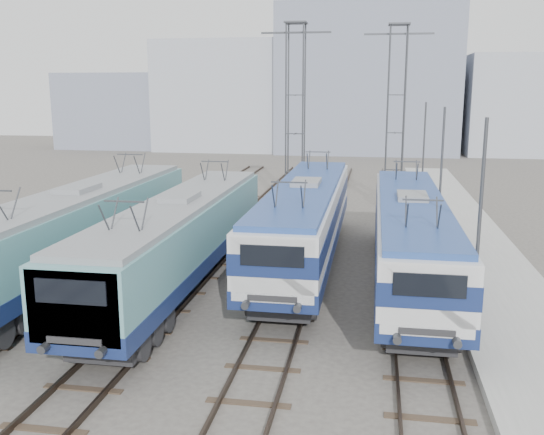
{
  "coord_description": "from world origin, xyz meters",
  "views": [
    {
      "loc": [
        5.21,
        -17.79,
        7.83
      ],
      "look_at": [
        1.0,
        7.0,
        2.52
      ],
      "focal_mm": 40.0,
      "sensor_mm": 36.0,
      "label": 1
    }
  ],
  "objects_px": {
    "mast_mid": "(441,176)",
    "mast_front": "(479,228)",
    "locomotive_center_right": "(305,216)",
    "catenary_tower_east": "(396,108)",
    "locomotive_center_left": "(179,236)",
    "mast_rear": "(424,153)",
    "locomotive_far_left": "(77,227)",
    "locomotive_far_right": "(411,232)",
    "catenary_tower_west": "(295,108)"
  },
  "relations": [
    {
      "from": "locomotive_far_right",
      "to": "mast_rear",
      "type": "height_order",
      "value": "mast_rear"
    },
    {
      "from": "mast_rear",
      "to": "mast_mid",
      "type": "bearing_deg",
      "value": -90.0
    },
    {
      "from": "locomotive_far_left",
      "to": "catenary_tower_east",
      "type": "xyz_separation_m",
      "value": [
        13.25,
        19.24,
        4.34
      ]
    },
    {
      "from": "catenary_tower_west",
      "to": "mast_front",
      "type": "xyz_separation_m",
      "value": [
        8.6,
        -20.0,
        -3.14
      ]
    },
    {
      "from": "locomotive_far_left",
      "to": "mast_rear",
      "type": "bearing_deg",
      "value": 54.15
    },
    {
      "from": "catenary_tower_east",
      "to": "mast_mid",
      "type": "distance_m",
      "value": 10.69
    },
    {
      "from": "mast_front",
      "to": "locomotive_far_left",
      "type": "bearing_deg",
      "value": 169.81
    },
    {
      "from": "locomotive_far_left",
      "to": "catenary_tower_east",
      "type": "distance_m",
      "value": 23.76
    },
    {
      "from": "mast_rear",
      "to": "catenary_tower_west",
      "type": "bearing_deg",
      "value": -155.06
    },
    {
      "from": "catenary_tower_west",
      "to": "mast_rear",
      "type": "height_order",
      "value": "catenary_tower_west"
    },
    {
      "from": "locomotive_far_left",
      "to": "catenary_tower_east",
      "type": "relative_size",
      "value": 1.54
    },
    {
      "from": "mast_mid",
      "to": "locomotive_far_right",
      "type": "bearing_deg",
      "value": -103.76
    },
    {
      "from": "catenary_tower_west",
      "to": "locomotive_far_right",
      "type": "bearing_deg",
      "value": -66.54
    },
    {
      "from": "mast_front",
      "to": "mast_mid",
      "type": "relative_size",
      "value": 1.0
    },
    {
      "from": "mast_front",
      "to": "mast_rear",
      "type": "height_order",
      "value": "same"
    },
    {
      "from": "locomotive_center_left",
      "to": "mast_rear",
      "type": "bearing_deg",
      "value": 63.37
    },
    {
      "from": "locomotive_center_left",
      "to": "mast_rear",
      "type": "distance_m",
      "value": 24.24
    },
    {
      "from": "catenary_tower_east",
      "to": "mast_rear",
      "type": "xyz_separation_m",
      "value": [
        2.1,
        2.0,
        -3.14
      ]
    },
    {
      "from": "locomotive_center_left",
      "to": "catenary_tower_west",
      "type": "distance_m",
      "value": 18.32
    },
    {
      "from": "catenary_tower_west",
      "to": "catenary_tower_east",
      "type": "bearing_deg",
      "value": 17.1
    },
    {
      "from": "mast_front",
      "to": "catenary_tower_east",
      "type": "bearing_deg",
      "value": 95.45
    },
    {
      "from": "locomotive_center_right",
      "to": "mast_rear",
      "type": "relative_size",
      "value": 2.59
    },
    {
      "from": "locomotive_center_left",
      "to": "locomotive_far_right",
      "type": "xyz_separation_m",
      "value": [
        9.0,
        2.08,
        0.03
      ]
    },
    {
      "from": "mast_mid",
      "to": "mast_rear",
      "type": "xyz_separation_m",
      "value": [
        0.0,
        12.0,
        0.0
      ]
    },
    {
      "from": "catenary_tower_east",
      "to": "mast_front",
      "type": "distance_m",
      "value": 22.32
    },
    {
      "from": "locomotive_center_left",
      "to": "catenary_tower_west",
      "type": "height_order",
      "value": "catenary_tower_west"
    },
    {
      "from": "locomotive_far_right",
      "to": "locomotive_center_right",
      "type": "bearing_deg",
      "value": 154.93
    },
    {
      "from": "catenary_tower_east",
      "to": "mast_mid",
      "type": "height_order",
      "value": "catenary_tower_east"
    },
    {
      "from": "catenary_tower_east",
      "to": "mast_mid",
      "type": "relative_size",
      "value": 1.71
    },
    {
      "from": "locomotive_far_right",
      "to": "mast_mid",
      "type": "distance_m",
      "value": 7.88
    },
    {
      "from": "locomotive_far_right",
      "to": "mast_front",
      "type": "bearing_deg",
      "value": -67.42
    },
    {
      "from": "locomotive_center_right",
      "to": "mast_mid",
      "type": "distance_m",
      "value": 8.45
    },
    {
      "from": "locomotive_far_right",
      "to": "mast_front",
      "type": "xyz_separation_m",
      "value": [
        1.85,
        -4.45,
        1.26
      ]
    },
    {
      "from": "locomotive_center_left",
      "to": "catenary_tower_west",
      "type": "xyz_separation_m",
      "value": [
        2.25,
        17.64,
        4.43
      ]
    },
    {
      "from": "catenary_tower_east",
      "to": "mast_front",
      "type": "bearing_deg",
      "value": -84.55
    },
    {
      "from": "mast_rear",
      "to": "locomotive_far_left",
      "type": "bearing_deg",
      "value": -125.85
    },
    {
      "from": "locomotive_center_left",
      "to": "mast_mid",
      "type": "xyz_separation_m",
      "value": [
        10.85,
        9.64,
        1.29
      ]
    },
    {
      "from": "locomotive_far_left",
      "to": "locomotive_center_right",
      "type": "xyz_separation_m",
      "value": [
        9.0,
        3.79,
        0.02
      ]
    },
    {
      "from": "mast_mid",
      "to": "locomotive_center_left",
      "type": "bearing_deg",
      "value": -138.39
    },
    {
      "from": "locomotive_far_left",
      "to": "mast_rear",
      "type": "xyz_separation_m",
      "value": [
        15.35,
        21.24,
        1.2
      ]
    },
    {
      "from": "locomotive_center_left",
      "to": "catenary_tower_east",
      "type": "distance_m",
      "value": 21.95
    },
    {
      "from": "locomotive_center_right",
      "to": "catenary_tower_west",
      "type": "relative_size",
      "value": 1.51
    },
    {
      "from": "locomotive_center_left",
      "to": "mast_front",
      "type": "relative_size",
      "value": 2.53
    },
    {
      "from": "mast_mid",
      "to": "mast_front",
      "type": "bearing_deg",
      "value": -90.0
    },
    {
      "from": "locomotive_center_left",
      "to": "catenary_tower_west",
      "type": "relative_size",
      "value": 1.48
    },
    {
      "from": "catenary_tower_east",
      "to": "mast_rear",
      "type": "height_order",
      "value": "catenary_tower_east"
    },
    {
      "from": "locomotive_far_right",
      "to": "catenary_tower_west",
      "type": "xyz_separation_m",
      "value": [
        -6.75,
        15.55,
        4.4
      ]
    },
    {
      "from": "locomotive_far_left",
      "to": "locomotive_far_right",
      "type": "bearing_deg",
      "value": 7.13
    },
    {
      "from": "locomotive_center_left",
      "to": "mast_rear",
      "type": "relative_size",
      "value": 2.53
    },
    {
      "from": "locomotive_far_left",
      "to": "locomotive_center_right",
      "type": "height_order",
      "value": "locomotive_far_left"
    }
  ]
}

